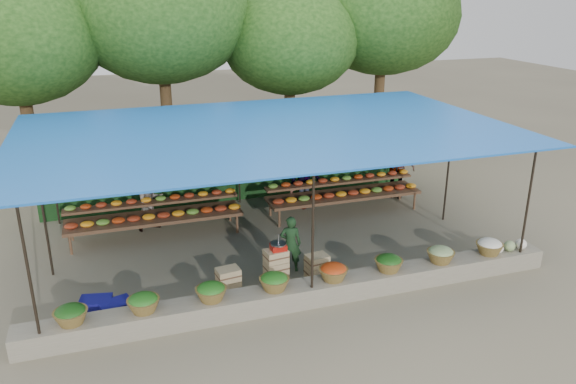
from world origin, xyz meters
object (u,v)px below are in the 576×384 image
object	(u,v)px
crate_counter	(275,271)
weighing_scale	(278,246)
blue_crate_front	(96,307)
vendor_seated	(291,244)
blue_crate_back	(116,310)

from	to	relation	value
crate_counter	weighing_scale	distance (m)	0.55
crate_counter	weighing_scale	world-z (taller)	weighing_scale
crate_counter	weighing_scale	size ratio (longest dim) A/B	6.98
crate_counter	blue_crate_front	size ratio (longest dim) A/B	4.17
weighing_scale	vendor_seated	size ratio (longest dim) A/B	0.27
crate_counter	blue_crate_back	size ratio (longest dim) A/B	4.20
blue_crate_front	vendor_seated	bearing A→B (deg)	19.55
blue_crate_front	blue_crate_back	bearing A→B (deg)	-21.61
blue_crate_back	blue_crate_front	bearing A→B (deg)	129.53
vendor_seated	blue_crate_back	world-z (taller)	vendor_seated
vendor_seated	blue_crate_front	world-z (taller)	vendor_seated
crate_counter	blue_crate_front	xyz separation A→B (m)	(-3.50, -0.07, -0.14)
weighing_scale	vendor_seated	world-z (taller)	vendor_seated
vendor_seated	blue_crate_front	distance (m)	4.07
crate_counter	blue_crate_back	xyz separation A→B (m)	(-3.15, -0.30, -0.14)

